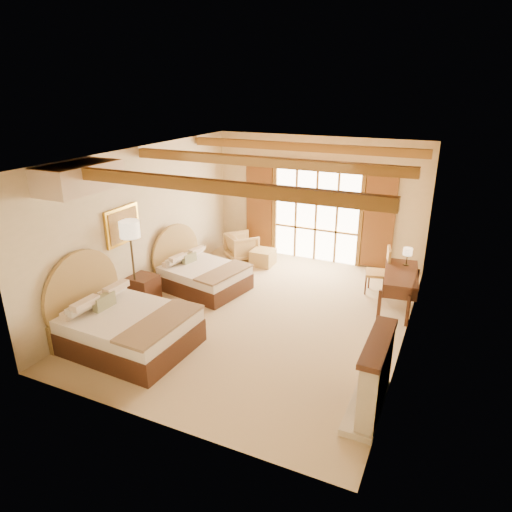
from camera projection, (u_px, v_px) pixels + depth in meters
The scene contains 19 objects.
floor at pixel (262, 314), 9.26m from camera, with size 7.00×7.00×0.00m, color tan.
wall_back at pixel (317, 200), 11.67m from camera, with size 5.50×5.50×0.00m, color beige.
wall_left at pixel (145, 223), 9.77m from camera, with size 7.00×7.00×0.00m, color beige.
wall_right at pixel (412, 262), 7.63m from camera, with size 7.00×7.00×0.00m, color beige.
ceiling at pixel (263, 155), 8.13m from camera, with size 7.00×7.00×0.00m, color #AE6F3C.
ceiling_beams at pixel (263, 162), 8.17m from camera, with size 5.39×4.60×0.18m, color brown, non-canonical shape.
french_doors at pixel (316, 214), 11.75m from camera, with size 3.95×0.08×2.60m.
fireplace at pixel (374, 380), 6.37m from camera, with size 0.46×1.40×1.16m.
painting at pixel (123, 225), 9.06m from camera, with size 0.06×0.95×0.75m.
canopy_valance at pixel (79, 178), 7.45m from camera, with size 0.70×1.40×0.45m, color beige.
bed_near at pixel (121, 323), 8.04m from camera, with size 2.23×1.73×1.43m.
bed_far at pixel (198, 273), 10.35m from camera, with size 2.07×1.70×1.20m.
nightstand at pixel (144, 290), 9.59m from camera, with size 0.53×0.53×0.63m, color #432417.
floor_lamp at pixel (130, 235), 8.99m from camera, with size 0.40×0.40×1.88m.
armchair at pixel (242, 246), 12.11m from camera, with size 0.73×0.75×0.69m, color tan.
ottoman at pixel (263, 257), 11.73m from camera, with size 0.55×0.55×0.40m, color #9D7E47.
desk at pixel (399, 289), 9.37m from camera, with size 0.84×1.58×0.82m.
desk_chair at pixel (378, 279), 10.09m from camera, with size 0.57×0.57×1.08m.
desk_lamp at pixel (408, 252), 9.47m from camera, with size 0.19×0.19×0.38m.
Camera 1 is at (3.32, -7.54, 4.39)m, focal length 32.00 mm.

